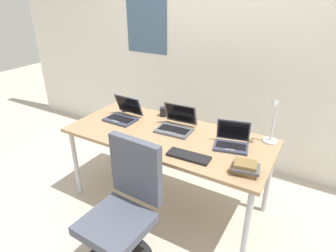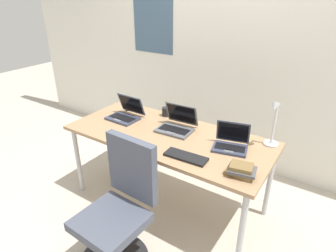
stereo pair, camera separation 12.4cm
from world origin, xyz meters
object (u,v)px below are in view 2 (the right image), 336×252
Objects in this scene: laptop_front_right at (231,143)px; laptop_mid_desk at (125,114)px; cell_phone at (129,108)px; laptop_by_keyboard at (177,125)px; external_keyboard at (186,157)px; desk_lamp at (273,124)px; office_chair at (119,217)px; computer_mouse at (123,140)px; book_stack at (241,170)px; coffee_mug at (166,112)px; pill_bottle at (243,134)px.

laptop_front_right is 1.08m from laptop_mid_desk.
laptop_by_keyboard is at bearing -46.80° from cell_phone.
desk_lamp is at bearing 45.02° from external_keyboard.
laptop_front_right is 1.02m from office_chair.
computer_mouse reaches higher than cell_phone.
laptop_by_keyboard reaches higher than computer_mouse.
coffee_mug is at bearing 150.51° from book_stack.
pill_bottle reaches higher than cell_phone.
desk_lamp is 1.36m from office_chair.
computer_mouse is 0.72m from cell_phone.
pill_bottle is (0.81, 0.61, 0.02)m from computer_mouse.
office_chair is at bearing -74.58° from coffee_mug.
office_chair is (0.04, -0.85, -0.39)m from laptop_by_keyboard.
coffee_mug reaches higher than book_stack.
pill_bottle reaches higher than external_keyboard.
office_chair is (-0.27, -0.48, -0.35)m from external_keyboard.
laptop_mid_desk reaches higher than external_keyboard.
desk_lamp is 4.17× the size of computer_mouse.
desk_lamp is 0.28m from pill_bottle.
office_chair is at bearing -121.30° from laptop_front_right.
laptop_front_right is at bearing 52.83° from external_keyboard.
laptop_by_keyboard is at bearing 6.05° from laptop_mid_desk.
book_stack is 1.88× the size of coffee_mug.
desk_lamp is 0.73m from external_keyboard.
laptop_mid_desk is at bearing 157.79° from external_keyboard.
cell_phone is 1.20× the size of coffee_mug.
cell_phone is at bearing 149.89° from external_keyboard.
cell_phone is (-1.47, -0.01, -0.19)m from desk_lamp.
laptop_mid_desk is 0.92m from external_keyboard.
book_stack reaches higher than external_keyboard.
laptop_mid_desk is 1.13m from pill_bottle.
pill_bottle is at bearing 18.00° from laptop_by_keyboard.
book_stack is at bearing -0.70° from external_keyboard.
coffee_mug is at bearing 105.42° from office_chair.
cell_phone is (-0.99, 0.51, -0.01)m from external_keyboard.
laptop_front_right is 1.45× the size of book_stack.
office_chair is (-0.69, -0.50, -0.38)m from book_stack.
laptop_front_right is at bearing -43.27° from cell_phone.
computer_mouse is (-0.79, -0.39, -0.02)m from laptop_front_right.
external_keyboard is 1.12m from cell_phone.
book_stack is 0.93m from office_chair.
book_stack is (1.41, -0.50, 0.03)m from cell_phone.
laptop_by_keyboard is at bearing -168.46° from desk_lamp.
laptop_mid_desk is at bearing -138.65° from coffee_mug.
external_keyboard is (0.86, -0.30, -0.03)m from laptop_mid_desk.
book_stack is at bearing -57.16° from laptop_front_right.
cell_phone is 1.24m from pill_bottle.
laptop_front_right reaches higher than book_stack.
pill_bottle is at bearing 12.15° from laptop_mid_desk.
desk_lamp is at bearing 11.54° from laptop_by_keyboard.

